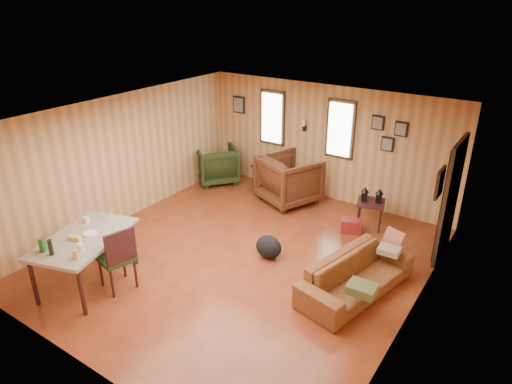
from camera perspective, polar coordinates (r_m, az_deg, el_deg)
room at (r=7.27m, az=0.55°, el=0.48°), size 5.54×6.04×2.44m
sofa at (r=6.86m, az=12.48°, el=-9.51°), size 0.99×2.02×0.76m
recliner_brown at (r=9.46m, az=4.17°, el=1.87°), size 1.38×1.34×1.10m
recliner_green at (r=10.54m, az=-4.92°, el=3.61°), size 1.19×1.20×0.90m
end_table at (r=10.09m, az=1.39°, el=2.40°), size 0.66×0.62×0.70m
side_table at (r=8.69m, az=14.21°, el=-1.03°), size 0.62×0.62×0.79m
cooler at (r=8.59m, az=11.81°, el=-4.12°), size 0.44×0.38×0.26m
backpack at (r=7.62m, az=1.58°, el=-6.88°), size 0.46×0.34×0.39m
sofa_pillows at (r=6.83m, az=14.98°, el=-8.79°), size 0.42×1.61×0.33m
dining_table at (r=7.18m, az=-20.80°, el=-5.81°), size 1.35×1.76×1.02m
dining_chair at (r=6.96m, az=-16.87°, el=-7.66°), size 0.56×0.56×1.02m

